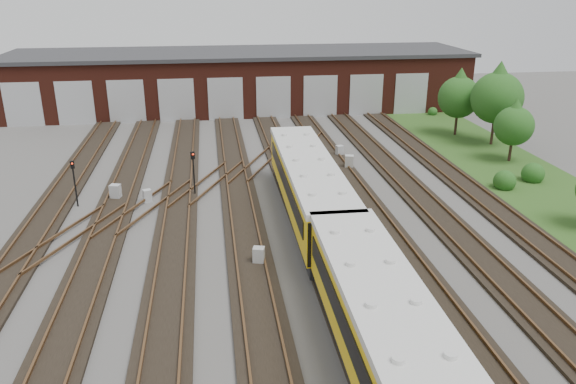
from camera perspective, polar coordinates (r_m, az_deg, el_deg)
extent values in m
plane|color=#44413F|center=(28.03, 0.56, -8.63)|extent=(120.00, 120.00, 0.00)
cube|color=brown|center=(29.27, -26.46, -9.09)|extent=(0.10, 70.00, 0.15)
cube|color=black|center=(28.45, -20.07, -9.34)|extent=(2.40, 70.00, 0.18)
cube|color=brown|center=(28.54, -21.53, -9.07)|extent=(0.10, 70.00, 0.15)
cube|color=brown|center=(28.22, -18.67, -9.03)|extent=(0.10, 70.00, 0.15)
cube|color=black|center=(27.84, -11.91, -9.13)|extent=(2.40, 70.00, 0.18)
cube|color=brown|center=(27.82, -13.42, -8.89)|extent=(0.10, 70.00, 0.15)
cube|color=brown|center=(27.71, -10.44, -8.78)|extent=(0.10, 70.00, 0.15)
cube|color=black|center=(27.79, -3.57, -8.74)|extent=(2.40, 70.00, 0.18)
cube|color=brown|center=(27.68, -5.07, -8.52)|extent=(0.10, 70.00, 0.15)
cube|color=brown|center=(27.76, -2.09, -8.35)|extent=(0.10, 70.00, 0.15)
cube|color=black|center=(28.32, 4.60, -8.17)|extent=(2.40, 70.00, 0.18)
cube|color=brown|center=(28.10, 3.17, -7.98)|extent=(0.10, 70.00, 0.15)
cube|color=brown|center=(28.39, 6.04, -7.76)|extent=(0.10, 70.00, 0.15)
cube|color=black|center=(29.39, 12.31, -7.48)|extent=(2.40, 70.00, 0.18)
cube|color=brown|center=(29.08, 10.99, -7.32)|extent=(0.10, 70.00, 0.15)
cube|color=brown|center=(29.55, 13.65, -7.06)|extent=(0.10, 70.00, 0.15)
cube|color=black|center=(30.94, 19.33, -6.73)|extent=(2.40, 70.00, 0.18)
cube|color=brown|center=(30.55, 18.16, -6.59)|extent=(0.10, 70.00, 0.15)
cube|color=brown|center=(31.19, 20.55, -6.32)|extent=(0.10, 70.00, 0.15)
cube|color=black|center=(32.90, 25.59, -5.98)|extent=(2.40, 70.00, 0.18)
cube|color=brown|center=(32.45, 24.56, -5.85)|extent=(0.10, 70.00, 0.15)
cube|color=brown|center=(33.23, 26.67, -5.59)|extent=(0.10, 70.00, 0.15)
cube|color=brown|center=(36.97, -14.18, -1.34)|extent=(5.40, 9.62, 0.15)
cube|color=brown|center=(40.46, -8.03, 1.04)|extent=(5.40, 9.62, 0.15)
cube|color=brown|center=(44.41, -2.91, 3.02)|extent=(5.40, 9.62, 0.15)
cube|color=brown|center=(34.06, -21.51, -4.14)|extent=(5.40, 9.62, 0.15)
cube|color=brown|center=(48.69, 1.35, 4.64)|extent=(5.40, 9.62, 0.15)
cube|color=#4C1C13|center=(65.15, -4.79, 11.16)|extent=(50.00, 12.00, 6.00)
cube|color=#2D2E30|center=(64.70, -4.88, 13.91)|extent=(51.00, 12.50, 0.40)
cube|color=#AEB0B4|center=(62.03, -25.33, 8.03)|extent=(3.60, 0.12, 4.40)
cube|color=#AEB0B4|center=(60.74, -20.79, 8.43)|extent=(3.60, 0.12, 4.40)
cube|color=#AEB0B4|center=(59.85, -16.08, 8.80)|extent=(3.60, 0.12, 4.40)
cube|color=#AEB0B4|center=(59.36, -11.24, 9.12)|extent=(3.60, 0.12, 4.40)
cube|color=#AEB0B4|center=(59.29, -6.36, 9.37)|extent=(3.60, 0.12, 4.40)
cube|color=#AEB0B4|center=(59.64, -1.49, 9.55)|extent=(3.60, 0.12, 4.40)
cube|color=#AEB0B4|center=(60.41, 3.30, 9.67)|extent=(3.60, 0.12, 4.40)
cube|color=#AEB0B4|center=(61.57, 7.93, 9.72)|extent=(3.60, 0.12, 4.40)
cube|color=#AEB0B4|center=(63.11, 12.37, 9.71)|extent=(3.60, 0.12, 4.40)
cube|color=#244918|center=(43.24, 24.14, 0.35)|extent=(8.00, 55.00, 0.05)
cube|color=black|center=(20.93, 10.12, -18.35)|extent=(2.73, 16.45, 0.66)
cube|color=yellow|center=(20.00, 10.40, -14.93)|extent=(3.06, 16.46, 2.41)
cube|color=silver|center=(19.25, 10.67, -11.61)|extent=(3.17, 16.46, 0.33)
cube|color=black|center=(19.50, 6.26, -14.74)|extent=(0.25, 14.45, 0.93)
cube|color=black|center=(20.29, 14.46, -13.77)|extent=(0.25, 14.45, 0.93)
cube|color=black|center=(34.41, 2.08, -1.64)|extent=(2.73, 16.45, 0.66)
cube|color=yellow|center=(33.85, 2.11, 0.76)|extent=(3.06, 16.46, 2.41)
cube|color=silver|center=(33.41, 2.14, 2.97)|extent=(3.17, 16.46, 0.33)
cube|color=black|center=(33.57, -0.32, 1.09)|extent=(0.25, 14.45, 0.93)
cube|color=black|center=(34.02, 4.52, 1.30)|extent=(0.25, 14.45, 0.93)
cylinder|color=black|center=(38.44, -20.79, 0.43)|extent=(0.10, 0.10, 2.59)
cube|color=black|center=(37.97, -21.08, 2.61)|extent=(0.28, 0.21, 0.50)
sphere|color=red|center=(37.85, -21.13, 2.70)|extent=(0.12, 0.12, 0.12)
cylinder|color=black|center=(38.20, -9.52, 1.44)|extent=(0.10, 0.10, 2.63)
cube|color=black|center=(37.72, -9.66, 3.69)|extent=(0.29, 0.22, 0.51)
sphere|color=red|center=(37.60, -9.68, 3.79)|extent=(0.12, 0.12, 0.12)
cylinder|color=black|center=(42.67, 0.31, 3.62)|extent=(0.09, 0.09, 2.39)
cube|color=black|center=(42.27, 0.31, 5.47)|extent=(0.26, 0.19, 0.47)
sphere|color=red|center=(42.16, 0.33, 5.56)|extent=(0.11, 0.11, 0.11)
cylinder|color=black|center=(30.40, 6.94, -3.92)|extent=(0.10, 0.10, 2.29)
cube|color=black|center=(29.85, 7.05, -1.50)|extent=(0.25, 0.15, 0.49)
sphere|color=red|center=(29.72, 7.11, -1.40)|extent=(0.12, 0.12, 0.12)
cube|color=#ADB0B3|center=(38.99, -17.11, -0.03)|extent=(0.77, 0.70, 1.07)
cube|color=#ADB0B3|center=(38.09, -14.10, -0.39)|extent=(0.64, 0.59, 0.86)
cube|color=#ADB0B3|center=(28.99, -2.99, -6.52)|extent=(0.68, 0.61, 0.96)
cube|color=#ADB0B3|center=(43.75, 6.23, 3.04)|extent=(0.77, 0.70, 1.08)
cube|color=#ADB0B3|center=(46.85, 5.25, 4.17)|extent=(0.67, 0.61, 0.92)
cylinder|color=black|center=(55.46, 16.68, 6.55)|extent=(0.24, 0.24, 1.96)
sphere|color=#1A4513|center=(54.92, 16.97, 9.19)|extent=(3.81, 3.81, 3.81)
cone|color=#1A4513|center=(54.69, 17.12, 10.58)|extent=(3.27, 3.27, 2.72)
cylinder|color=black|center=(48.67, 21.63, 3.82)|extent=(0.23, 0.23, 1.60)
sphere|color=#1A4513|center=(48.15, 21.97, 6.24)|extent=(3.10, 3.10, 3.10)
cone|color=#1A4513|center=(47.91, 22.14, 7.52)|extent=(2.66, 2.66, 2.22)
cylinder|color=black|center=(53.09, 20.05, 5.73)|extent=(0.24, 0.24, 2.29)
sphere|color=#1A4513|center=(52.45, 20.46, 8.95)|extent=(4.45, 4.45, 4.45)
cone|color=#1A4513|center=(52.18, 20.68, 10.65)|extent=(3.82, 3.82, 3.18)
sphere|color=#1A4513|center=(42.07, 21.18, 1.33)|extent=(1.56, 1.56, 1.56)
sphere|color=#1A4513|center=(44.39, 23.67, 2.00)|extent=(1.63, 1.63, 1.63)
sphere|color=#1A4513|center=(63.43, 14.49, 8.03)|extent=(1.02, 1.02, 1.02)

